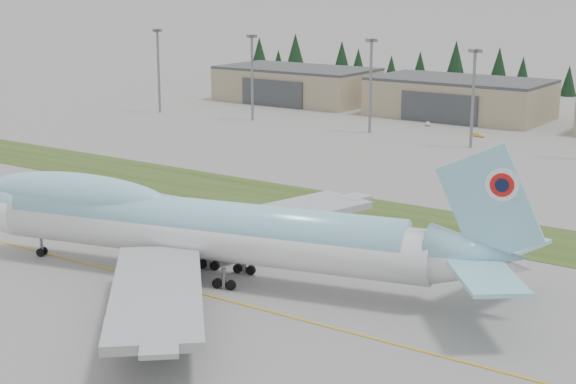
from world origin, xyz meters
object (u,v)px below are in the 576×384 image
Objects in this scene: boeing_747_freighter at (203,228)px; hangar_center at (459,98)px; service_vehicle_a at (428,125)px; hangar_left at (297,84)px; service_vehicle_b at (479,137)px.

boeing_747_freighter reaches higher than hangar_center.
hangar_center is at bearing 87.80° from boeing_747_freighter.
hangar_center is 19.01m from service_vehicle_a.
boeing_747_freighter reaches higher than service_vehicle_a.
hangar_left is 15.48× the size of service_vehicle_b.
service_vehicle_a is (-29.98, 126.69, -6.69)m from boeing_747_freighter.
service_vehicle_a is (54.43, -18.22, -5.39)m from hangar_left.
hangar_center is (55.00, 0.00, 0.00)m from hangar_left.
hangar_center is at bearing 0.00° from hangar_left.
service_vehicle_a is (-0.57, -18.22, -5.39)m from hangar_center.
service_vehicle_b is at bearing -20.15° from hangar_left.
hangar_center reaches higher than service_vehicle_a.
hangar_center is at bearing 58.86° from service_vehicle_a.
boeing_747_freighter is at bearing -154.98° from service_vehicle_b.
service_vehicle_b is (-12.12, 118.39, -6.69)m from boeing_747_freighter.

